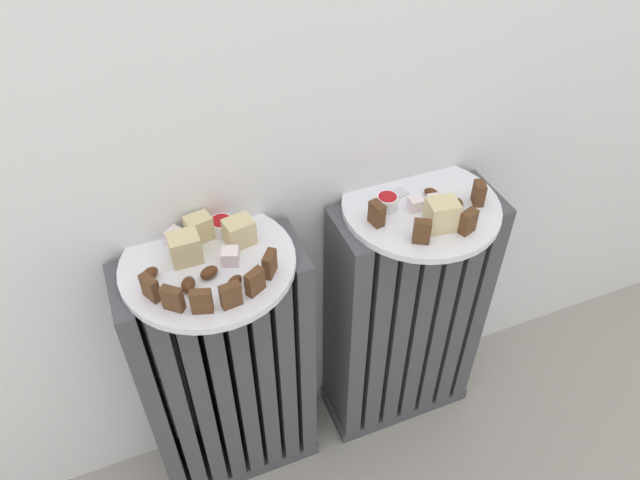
{
  "coord_description": "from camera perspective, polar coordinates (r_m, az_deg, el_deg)",
  "views": [
    {
      "loc": [
        -0.27,
        -0.38,
        1.21
      ],
      "look_at": [
        0.0,
        0.28,
        0.56
      ],
      "focal_mm": 33.71,
      "sensor_mm": 36.0,
      "label": 1
    }
  ],
  "objects": [
    {
      "name": "turkish_delight_right_0",
      "position": [
        1.0,
        9.04,
        3.41
      ],
      "size": [
        0.02,
        0.02,
        0.02
      ],
      "primitive_type": "cube",
      "rotation": [
        0.0,
        0.0,
        1.51
      ],
      "color": "white",
      "rests_on": "plate_right"
    },
    {
      "name": "medjool_date_left_3",
      "position": [
        0.88,
        -12.41,
        -4.15
      ],
      "size": [
        0.03,
        0.03,
        0.02
      ],
      "primitive_type": "ellipsoid",
      "rotation": [
        0.0,
        0.0,
        1.17
      ],
      "color": "#4C2814",
      "rests_on": "plate_left"
    },
    {
      "name": "jam_bowl_left",
      "position": [
        0.96,
        -9.31,
        1.39
      ],
      "size": [
        0.04,
        0.04,
        0.02
      ],
      "color": "white",
      "rests_on": "plate_left"
    },
    {
      "name": "dark_cake_slice_right_2",
      "position": [
        0.97,
        13.89,
        1.7
      ],
      "size": [
        0.03,
        0.02,
        0.04
      ],
      "primitive_type": "cube",
      "rotation": [
        0.0,
        0.0,
        0.35
      ],
      "color": "#56351E",
      "rests_on": "plate_right"
    },
    {
      "name": "jam_bowl_right",
      "position": [
        0.99,
        6.4,
        3.64
      ],
      "size": [
        0.04,
        0.04,
        0.02
      ],
      "color": "white",
      "rests_on": "plate_right"
    },
    {
      "name": "dark_cake_slice_left_2",
      "position": [
        0.84,
        -11.2,
        -5.75
      ],
      "size": [
        0.03,
        0.02,
        0.04
      ],
      "primitive_type": "cube",
      "rotation": [
        0.0,
        0.0,
        -0.3
      ],
      "color": "#56351E",
      "rests_on": "plate_left"
    },
    {
      "name": "plate_right",
      "position": [
        1.02,
        9.55,
        3.14
      ],
      "size": [
        0.27,
        0.27,
        0.01
      ],
      "primitive_type": "cylinder",
      "color": "white",
      "rests_on": "radiator_right"
    },
    {
      "name": "dark_cake_slice_right_0",
      "position": [
        0.96,
        5.41,
        2.51
      ],
      "size": [
        0.02,
        0.03,
        0.04
      ],
      "primitive_type": "cube",
      "rotation": [
        0.0,
        0.0,
        -1.39
      ],
      "color": "#56351E",
      "rests_on": "plate_right"
    },
    {
      "name": "marble_cake_slice_right_0",
      "position": [
        0.96,
        11.48,
        2.38
      ],
      "size": [
        0.05,
        0.05,
        0.05
      ],
      "primitive_type": "cube",
      "rotation": [
        0.0,
        0.0,
        -0.15
      ],
      "color": "beige",
      "rests_on": "plate_right"
    },
    {
      "name": "radiator_right",
      "position": [
        1.23,
        8.01,
        -7.49
      ],
      "size": [
        0.31,
        0.13,
        0.56
      ],
      "color": "#47474C",
      "rests_on": "ground_plane"
    },
    {
      "name": "dark_cake_slice_left_1",
      "position": [
        0.85,
        -13.82,
        -5.43
      ],
      "size": [
        0.03,
        0.03,
        0.04
      ],
      "primitive_type": "cube",
      "rotation": [
        0.0,
        0.0,
        -0.71
      ],
      "color": "#56351E",
      "rests_on": "plate_left"
    },
    {
      "name": "medjool_date_left_2",
      "position": [
        0.91,
        -15.86,
        -3.1
      ],
      "size": [
        0.03,
        0.03,
        0.02
      ],
      "primitive_type": "ellipsoid",
      "rotation": [
        0.0,
        0.0,
        0.56
      ],
      "color": "#4C2814",
      "rests_on": "plate_left"
    },
    {
      "name": "turkish_delight_left_1",
      "position": [
        0.95,
        -13.55,
        0.25
      ],
      "size": [
        0.03,
        0.03,
        0.02
      ],
      "primitive_type": "cube",
      "rotation": [
        0.0,
        0.0,
        0.62
      ],
      "color": "white",
      "rests_on": "plate_left"
    },
    {
      "name": "dark_cake_slice_right_3",
      "position": [
        1.03,
        14.84,
        4.32
      ],
      "size": [
        0.02,
        0.03,
        0.04
      ],
      "primitive_type": "cube",
      "rotation": [
        0.0,
        0.0,
        1.22
      ],
      "color": "#56351E",
      "rests_on": "plate_right"
    },
    {
      "name": "marble_cake_slice_left_0",
      "position": [
        0.91,
        -12.7,
        -0.75
      ],
      "size": [
        0.04,
        0.04,
        0.05
      ],
      "primitive_type": "cube",
      "rotation": [
        0.0,
        0.0,
        0.0
      ],
      "color": "beige",
      "rests_on": "plate_left"
    },
    {
      "name": "medjool_date_right_0",
      "position": [
        1.02,
        12.97,
        3.32
      ],
      "size": [
        0.03,
        0.03,
        0.02
      ],
      "primitive_type": "ellipsoid",
      "rotation": [
        0.0,
        0.0,
        1.15
      ],
      "color": "#4C2814",
      "rests_on": "plate_right"
    },
    {
      "name": "marble_cake_slice_left_1",
      "position": [
        0.94,
        -11.4,
        1.14
      ],
      "size": [
        0.04,
        0.04,
        0.04
      ],
      "primitive_type": "cube",
      "rotation": [
        0.0,
        0.0,
        0.2
      ],
      "color": "beige",
      "rests_on": "plate_left"
    },
    {
      "name": "turkish_delight_right_1",
      "position": [
        1.01,
        10.72,
        3.66
      ],
      "size": [
        0.02,
        0.02,
        0.02
      ],
      "primitive_type": "cube",
      "rotation": [
        0.0,
        0.0,
        1.41
      ],
      "color": "white",
      "rests_on": "plate_right"
    },
    {
      "name": "dark_cake_slice_left_0",
      "position": [
        0.87,
        -15.82,
        -4.38
      ],
      "size": [
        0.02,
        0.03,
        0.04
      ],
      "primitive_type": "cube",
      "rotation": [
        0.0,
        0.0,
        -1.12
      ],
      "color": "#56351E",
      "rests_on": "plate_left"
    },
    {
      "name": "plate_left",
      "position": [
        0.92,
        -10.58,
        -2.2
      ],
      "size": [
        0.27,
        0.27,
        0.01
      ],
      "primitive_type": "cylinder",
      "color": "white",
      "rests_on": "radiator_left"
    },
    {
      "name": "medjool_date_left_1",
      "position": [
        0.87,
        -8.12,
        -3.98
      ],
      "size": [
        0.03,
        0.03,
        0.02
      ],
      "primitive_type": "ellipsoid",
      "rotation": [
        0.0,
        0.0,
        0.62
      ],
      "color": "#4C2814",
      "rests_on": "plate_left"
    },
    {
      "name": "medjool_date_right_1",
      "position": [
        1.03,
        10.49,
        4.48
      ],
      "size": [
        0.03,
        0.03,
        0.01
      ],
      "primitive_type": "ellipsoid",
      "rotation": [
        0.0,
        0.0,
        2.33
      ],
      "color": "#4C2814",
      "rests_on": "plate_right"
    },
    {
      "name": "dark_cake_slice_left_4",
      "position": [
        0.85,
        -6.2,
        -3.97
      ],
      "size": [
        0.03,
        0.03,
        0.04
      ],
      "primitive_type": "cube",
      "rotation": [
        0.0,
        0.0,
        0.51
      ],
      "color": "#56351E",
      "rests_on": "plate_left"
    },
    {
      "name": "turkish_delight_left_0",
      "position": [
        0.9,
        -8.5,
        -1.55
      ],
      "size": [
        0.03,
        0.03,
        0.02
      ],
      "primitive_type": "cube",
      "rotation": [
        0.0,
        0.0,
        1.22
      ],
      "color": "white",
      "rests_on": "plate_left"
    },
    {
      "name": "fork",
      "position": [
        1.02,
        8.64,
        3.75
      ],
      "size": [
        0.04,
        0.09,
        0.0
      ],
      "color": "silver",
      "rests_on": "plate_right"
    },
    {
      "name": "dark_cake_slice_left_5",
      "position": [
        0.87,
        -4.8,
        -2.28
      ],
      "size": [
        0.03,
        0.03,
        0.04
      ],
      "primitive_type": "cube",
      "rotation": [
        0.0,
        0.0,
        0.92
      ],
      "color": "#56351E",
      "rests_on": "plate_left"
    },
    {
      "name": "dark_cake_slice_left_3",
      "position": [
        0.84,
        -8.47,
        -5.22
      ],
      "size": [
        0.03,
        0.02,
        0.04
      ],
      "primitive_type": "cube",
      "rotation": [
        0.0,
        0.0,
        0.1
      ],
      "color": "#56351E",
      "rests_on": "plate_left"
    },
    {
      "name": "medjool_date_left_0",
      "position": [
        0.89,
        -10.49,
        -3.06
      ],
      "size": [
        0.03,
        0.03,
        0.02
      ],
      "primitive_type": "ellipsoid",
      "rotation": [
        0.0,
        0.0,
        0.44
      ],
      "color": "#4C2814",
      "rests_on": "plate_left"
    },
    {
      "name": "radiator_left",
      "position": [
        1.14,
        -8.73,
        -12.69
      ],
      "size": [
        0.31,
        0.13,
        0.56
      ],
      "color": "#47474C",
      "rests_on": "ground_plane"
    },
    {
      "name": "marble_cake_slice_left_2",
      "position": [
        0.93,
        -7.67,
        0.78
      ],
      "size": [
        0.05,
        0.04,
        0.04
      ],
      "primitive_type": "cube",
      "rotation": [
        0.0,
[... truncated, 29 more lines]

